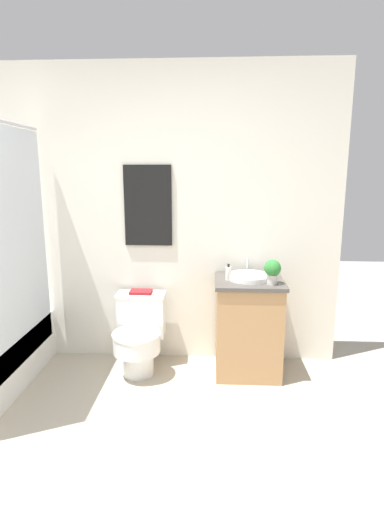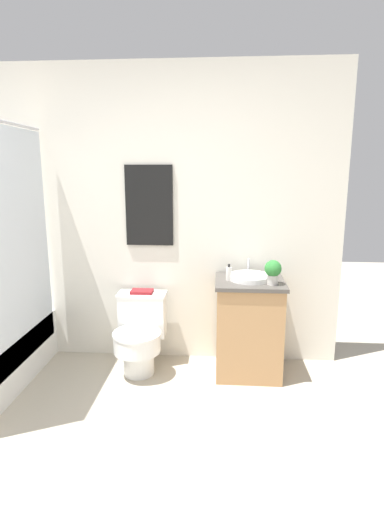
% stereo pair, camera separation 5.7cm
% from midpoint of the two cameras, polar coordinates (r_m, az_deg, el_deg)
% --- Properties ---
extents(wall_back, '(3.59, 0.07, 2.50)m').
position_cam_midpoint_polar(wall_back, '(3.46, -9.49, 5.45)').
color(wall_back, silver).
rests_on(wall_back, ground_plane).
extents(toilet, '(0.41, 0.54, 0.63)m').
position_cam_midpoint_polar(toilet, '(3.39, -8.04, -10.94)').
color(toilet, white).
rests_on(toilet, ground_plane).
extents(vanity, '(0.55, 0.48, 0.79)m').
position_cam_midpoint_polar(vanity, '(3.33, 7.51, -9.96)').
color(vanity, '#AD7F51').
rests_on(vanity, ground_plane).
extents(sink, '(0.33, 0.37, 0.13)m').
position_cam_midpoint_polar(sink, '(3.22, 7.68, -2.96)').
color(sink, white).
rests_on(sink, vanity).
extents(soap_bottle, '(0.05, 0.05, 0.13)m').
position_cam_midpoint_polar(soap_bottle, '(3.17, 4.70, -2.47)').
color(soap_bottle, silver).
rests_on(soap_bottle, vanity).
extents(potted_plant, '(0.13, 0.13, 0.19)m').
position_cam_midpoint_polar(potted_plant, '(3.09, 10.91, -2.00)').
color(potted_plant, beige).
rests_on(potted_plant, vanity).
extents(book_on_tank, '(0.18, 0.13, 0.02)m').
position_cam_midpoint_polar(book_on_tank, '(3.40, -7.78, -5.09)').
color(book_on_tank, maroon).
rests_on(book_on_tank, toilet).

